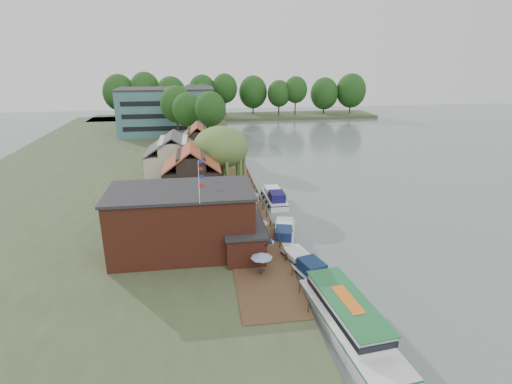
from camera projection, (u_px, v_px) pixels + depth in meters
name	position (u px, v px, depth m)	size (l,w,h in m)	color
ground	(320.00, 245.00, 47.97)	(260.00, 260.00, 0.00)	slate
land_bank	(115.00, 171.00, 76.46)	(50.00, 140.00, 1.00)	#384728
quay_deck	(244.00, 210.00, 55.89)	(6.00, 50.00, 0.10)	#47301E
quay_rail	(262.00, 205.00, 56.58)	(0.20, 49.00, 1.00)	black
pub	(201.00, 220.00, 43.61)	(20.00, 11.00, 7.30)	maroon
hotel_block	(167.00, 111.00, 108.10)	(25.40, 12.40, 12.30)	#38666B
cottage_a	(192.00, 176.00, 57.30)	(8.60, 7.60, 8.50)	black
cottage_b	(174.00, 159.00, 66.25)	(9.60, 8.60, 8.50)	beige
cottage_c	(198.00, 147.00, 75.21)	(7.60, 7.60, 8.50)	black
willow	(221.00, 159.00, 62.28)	(8.60, 8.60, 10.43)	#476B2D
umbrella_0	(262.00, 263.00, 39.24)	(2.20, 2.20, 2.38)	navy
umbrella_1	(265.00, 247.00, 42.48)	(2.07, 2.07, 2.38)	#1B1F95
umbrella_2	(260.00, 238.00, 44.68)	(1.98, 1.98, 2.38)	#1C2E9A
umbrella_3	(259.00, 228.00, 47.24)	(2.20, 2.20, 2.38)	navy
umbrella_4	(252.00, 218.00, 50.17)	(1.95, 1.95, 2.38)	navy
umbrella_5	(250.00, 205.00, 54.39)	(2.45, 2.45, 2.38)	navy
umbrella_6	(251.00, 199.00, 56.66)	(2.20, 2.20, 2.38)	navy
cruiser_0	(303.00, 263.00, 41.64)	(2.98, 9.22, 2.21)	silver
cruiser_1	(284.00, 231.00, 49.29)	(2.93, 9.08, 2.17)	white
cruiser_2	(274.00, 196.00, 61.42)	(3.11, 9.63, 2.32)	white
tour_boat	(350.00, 320.00, 32.16)	(3.91, 13.88, 3.03)	silver
swan	(326.00, 291.00, 38.29)	(0.44, 0.44, 0.44)	white
bank_tree_0	(211.00, 124.00, 83.57)	(6.28, 6.28, 13.69)	#143811
bank_tree_1	(188.00, 121.00, 90.02)	(6.55, 6.55, 12.81)	#143811
bank_tree_2	(177.00, 115.00, 96.60)	(7.68, 7.68, 13.81)	#143811
bank_tree_3	(190.00, 107.00, 116.33)	(7.23, 7.23, 12.18)	#143811
bank_tree_4	(193.00, 104.00, 122.88)	(8.72, 8.72, 12.30)	#143811
bank_tree_5	(203.00, 102.00, 132.61)	(8.79, 8.79, 11.61)	#143811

